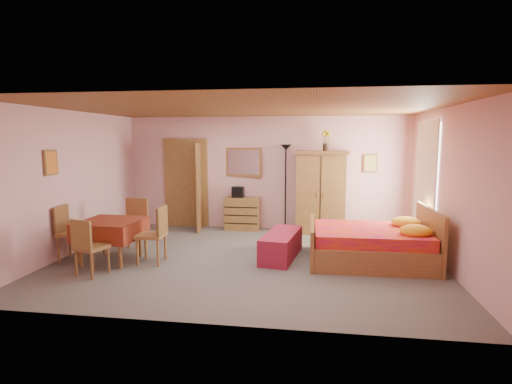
% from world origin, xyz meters
% --- Properties ---
extents(floor, '(6.50, 6.50, 0.00)m').
position_xyz_m(floor, '(0.00, 0.00, 0.00)').
color(floor, '#635E57').
rests_on(floor, ground).
extents(ceiling, '(6.50, 6.50, 0.00)m').
position_xyz_m(ceiling, '(0.00, 0.00, 2.60)').
color(ceiling, brown).
rests_on(ceiling, wall_back).
extents(wall_back, '(6.50, 0.10, 2.60)m').
position_xyz_m(wall_back, '(0.00, 2.50, 1.30)').
color(wall_back, '#DEA1A2').
rests_on(wall_back, floor).
extents(wall_front, '(6.50, 0.10, 2.60)m').
position_xyz_m(wall_front, '(0.00, -2.50, 1.30)').
color(wall_front, '#DEA1A2').
rests_on(wall_front, floor).
extents(wall_left, '(0.10, 5.00, 2.60)m').
position_xyz_m(wall_left, '(-3.25, 0.00, 1.30)').
color(wall_left, '#DEA1A2').
rests_on(wall_left, floor).
extents(wall_right, '(0.10, 5.00, 2.60)m').
position_xyz_m(wall_right, '(3.25, 0.00, 1.30)').
color(wall_right, '#DEA1A2').
rests_on(wall_right, floor).
extents(doorway, '(1.06, 0.12, 2.15)m').
position_xyz_m(doorway, '(-1.90, 2.47, 1.02)').
color(doorway, '#9E6B35').
rests_on(doorway, floor).
extents(window, '(0.08, 1.40, 1.95)m').
position_xyz_m(window, '(3.21, 1.20, 1.45)').
color(window, white).
rests_on(window, wall_right).
extents(picture_left, '(0.04, 0.32, 0.42)m').
position_xyz_m(picture_left, '(-3.22, -0.60, 1.70)').
color(picture_left, orange).
rests_on(picture_left, wall_left).
extents(picture_back, '(0.30, 0.04, 0.40)m').
position_xyz_m(picture_back, '(2.35, 2.47, 1.55)').
color(picture_back, '#D8BF59').
rests_on(picture_back, wall_back).
extents(chest_of_drawers, '(0.80, 0.40, 0.75)m').
position_xyz_m(chest_of_drawers, '(-0.51, 2.27, 0.37)').
color(chest_of_drawers, olive).
rests_on(chest_of_drawers, floor).
extents(wall_mirror, '(0.86, 0.12, 0.68)m').
position_xyz_m(wall_mirror, '(-0.51, 2.48, 1.55)').
color(wall_mirror, silver).
rests_on(wall_mirror, wall_back).
extents(stereo, '(0.27, 0.20, 0.25)m').
position_xyz_m(stereo, '(-0.61, 2.31, 0.87)').
color(stereo, black).
rests_on(stereo, chest_of_drawers).
extents(floor_lamp, '(0.25, 0.25, 1.96)m').
position_xyz_m(floor_lamp, '(0.48, 2.36, 0.98)').
color(floor_lamp, black).
rests_on(floor_lamp, floor).
extents(wardrobe, '(1.20, 0.66, 1.83)m').
position_xyz_m(wardrobe, '(1.28, 2.18, 0.92)').
color(wardrobe, olive).
rests_on(wardrobe, floor).
extents(sunflower_vase, '(0.19, 0.19, 0.44)m').
position_xyz_m(sunflower_vase, '(1.36, 2.19, 2.05)').
color(sunflower_vase, yellow).
rests_on(sunflower_vase, wardrobe).
extents(bed, '(2.05, 1.62, 0.94)m').
position_xyz_m(bed, '(2.08, 0.18, 0.47)').
color(bed, '#BE1242').
rests_on(bed, floor).
extents(bench, '(0.70, 1.41, 0.45)m').
position_xyz_m(bench, '(0.57, 0.19, 0.22)').
color(bench, maroon).
rests_on(bench, floor).
extents(dining_table, '(1.00, 1.00, 0.71)m').
position_xyz_m(dining_table, '(-2.30, -0.44, 0.36)').
color(dining_table, maroon).
rests_on(dining_table, floor).
extents(chair_south, '(0.51, 0.51, 0.89)m').
position_xyz_m(chair_south, '(-2.25, -1.13, 0.45)').
color(chair_south, brown).
rests_on(chair_south, floor).
extents(chair_north, '(0.46, 0.46, 0.97)m').
position_xyz_m(chair_north, '(-2.23, 0.23, 0.49)').
color(chair_north, '#A57538').
rests_on(chair_north, floor).
extents(chair_west, '(0.45, 0.45, 0.95)m').
position_xyz_m(chair_west, '(-3.00, -0.44, 0.47)').
color(chair_west, '#A26936').
rests_on(chair_west, floor).
extents(chair_east, '(0.45, 0.45, 0.97)m').
position_xyz_m(chair_east, '(-1.59, -0.42, 0.48)').
color(chair_east, '#AB6D39').
rests_on(chair_east, floor).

